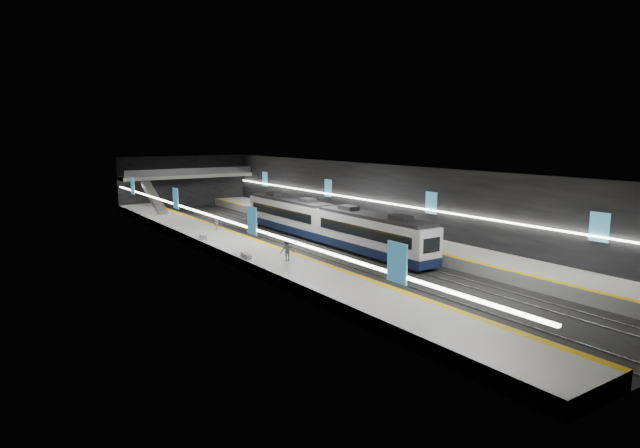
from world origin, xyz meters
TOP-DOWN VIEW (x-y plane):
  - ground at (0.00, 0.00)m, footprint 70.00×70.00m
  - ceiling at (0.00, 0.00)m, footprint 20.00×70.00m
  - wall_left at (-10.00, 0.00)m, footprint 0.04×70.00m
  - wall_right at (10.00, 0.00)m, footprint 0.04×70.00m
  - wall_back at (0.00, 35.00)m, footprint 20.00×0.04m
  - platform_left at (-7.50, 0.00)m, footprint 5.00×70.00m
  - tile_surface_left at (-7.50, 0.00)m, footprint 5.00×70.00m
  - tactile_strip_left at (-5.30, 0.00)m, footprint 0.60×70.00m
  - platform_right at (7.50, 0.00)m, footprint 5.00×70.00m
  - tile_surface_right at (7.50, 0.00)m, footprint 5.00×70.00m
  - tactile_strip_right at (5.30, 0.00)m, footprint 0.60×70.00m
  - rails at (-0.00, 0.00)m, footprint 6.52×70.00m
  - train at (2.50, -0.43)m, footprint 2.69×30.05m
  - ad_posters at (-0.00, 1.00)m, footprint 19.94×53.50m
  - cove_light_left at (-9.80, 0.00)m, footprint 0.25×68.60m
  - cove_light_right at (9.80, 0.00)m, footprint 0.25×68.60m
  - mezzanine_bridge at (0.00, 32.93)m, footprint 20.00×3.00m
  - escalator at (-7.50, 26.00)m, footprint 1.20×7.50m
  - bench_left_near at (-9.50, -5.93)m, footprint 0.66×1.69m
  - bench_left_far at (-9.21, 4.45)m, footprint 0.94×1.92m
  - bench_right_near at (9.50, -8.67)m, footprint 0.51×1.80m
  - bench_right_far at (9.18, 25.42)m, footprint 0.67×1.86m
  - passenger_right_a at (6.11, 1.93)m, footprint 0.45×0.66m
  - passenger_right_b at (7.60, -8.14)m, footprint 1.07×1.04m
  - passenger_left_a at (-6.36, 7.79)m, footprint 0.45×0.94m
  - passenger_left_b at (-7.18, -8.75)m, footprint 1.34×0.94m

SIDE VIEW (x-z plane):
  - ground at x=0.00m, z-range 0.00..0.00m
  - rails at x=0.00m, z-range 0.00..0.12m
  - platform_left at x=-7.50m, z-range 0.00..1.00m
  - platform_right at x=7.50m, z-range 0.00..1.00m
  - tile_surface_left at x=-7.50m, z-range 1.00..1.02m
  - tile_surface_right at x=7.50m, z-range 1.00..1.02m
  - tactile_strip_left at x=-5.30m, z-range 1.01..1.03m
  - tactile_strip_right at x=5.30m, z-range 1.01..1.03m
  - bench_left_near at x=-9.50m, z-range 1.00..1.40m
  - bench_right_near at x=9.50m, z-range 1.00..1.44m
  - bench_right_far at x=9.18m, z-range 1.00..1.45m
  - bench_left_far at x=-9.21m, z-range 1.00..1.45m
  - passenger_left_a at x=-6.36m, z-range 1.00..2.56m
  - passenger_right_b at x=7.60m, z-range 1.00..2.74m
  - passenger_right_a at x=6.11m, z-range 1.00..2.75m
  - passenger_left_b at x=-7.18m, z-range 1.00..2.88m
  - train at x=2.50m, z-range 0.40..4.00m
  - escalator at x=-7.50m, z-range 0.94..4.86m
  - cove_light_left at x=-9.80m, z-range 3.74..3.86m
  - cove_light_right at x=9.80m, z-range 3.74..3.86m
  - wall_left at x=-10.00m, z-range 0.00..8.00m
  - wall_right at x=10.00m, z-range 0.00..8.00m
  - wall_back at x=0.00m, z-range 0.00..8.00m
  - ad_posters at x=0.00m, z-range 3.40..5.60m
  - mezzanine_bridge at x=0.00m, z-range 4.29..5.79m
  - ceiling at x=0.00m, z-range 7.98..8.02m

